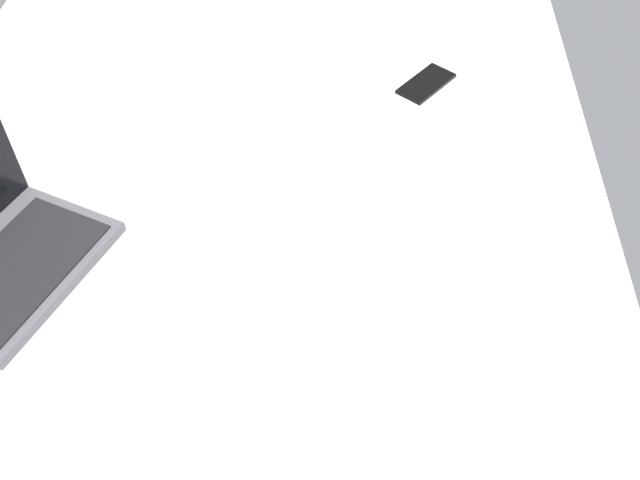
% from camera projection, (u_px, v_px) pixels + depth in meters
% --- Properties ---
extents(bed_mattress, '(1.80, 1.40, 0.18)m').
position_uv_depth(bed_mattress, '(239.00, 266.00, 1.38)').
color(bed_mattress, silver).
rests_on(bed_mattress, ground).
extents(cell_phone, '(0.15, 0.14, 0.01)m').
position_uv_depth(cell_phone, '(426.00, 84.00, 1.61)').
color(cell_phone, black).
rests_on(cell_phone, bed_mattress).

